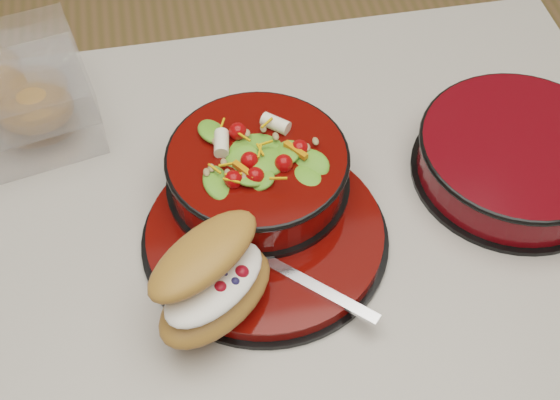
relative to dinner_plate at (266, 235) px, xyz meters
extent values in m
cube|color=#A49F96|center=(-0.16, -0.02, -0.03)|extent=(1.24, 0.74, 0.04)
cylinder|color=black|center=(0.00, 0.00, -0.01)|extent=(0.27, 0.27, 0.01)
cylinder|color=#560602|center=(0.00, 0.00, 0.00)|extent=(0.25, 0.25, 0.01)
torus|color=black|center=(0.01, -0.01, 0.01)|extent=(0.14, 0.14, 0.01)
cylinder|color=black|center=(0.00, 0.06, 0.01)|extent=(0.20, 0.20, 0.01)
cylinder|color=#560602|center=(0.00, 0.06, 0.04)|extent=(0.19, 0.19, 0.04)
torus|color=black|center=(0.00, 0.06, 0.06)|extent=(0.20, 0.20, 0.01)
ellipsoid|color=#488D27|center=(0.00, 0.06, 0.05)|extent=(0.16, 0.16, 0.06)
sphere|color=#B80807|center=(0.04, 0.06, 0.09)|extent=(0.02, 0.02, 0.02)
sphere|color=#B80807|center=(0.02, 0.10, 0.09)|extent=(0.02, 0.02, 0.02)
sphere|color=#B80807|center=(-0.02, 0.10, 0.09)|extent=(0.02, 0.02, 0.02)
sphere|color=#B80807|center=(-0.04, 0.06, 0.09)|extent=(0.02, 0.02, 0.02)
sphere|color=#B80807|center=(-0.02, 0.03, 0.09)|extent=(0.02, 0.02, 0.02)
sphere|color=#B80807|center=(0.02, 0.03, 0.09)|extent=(0.02, 0.02, 0.02)
cylinder|color=silver|center=(0.03, 0.10, 0.08)|extent=(0.03, 0.03, 0.02)
cylinder|color=silver|center=(-0.03, 0.08, 0.08)|extent=(0.03, 0.03, 0.02)
cube|color=orange|center=(-0.02, 0.04, 0.09)|extent=(0.03, 0.03, 0.01)
cube|color=orange|center=(0.04, 0.05, 0.09)|extent=(0.03, 0.02, 0.01)
ellipsoid|color=#AF7135|center=(-0.06, -0.08, 0.03)|extent=(0.15, 0.14, 0.04)
ellipsoid|color=white|center=(-0.06, -0.08, 0.05)|extent=(0.13, 0.12, 0.02)
ellipsoid|color=#AF7135|center=(-0.06, -0.07, 0.07)|extent=(0.14, 0.13, 0.03)
sphere|color=#A50B15|center=(-0.09, -0.08, 0.06)|extent=(0.01, 0.01, 0.01)
sphere|color=#A50B15|center=(-0.06, -0.09, 0.06)|extent=(0.01, 0.01, 0.01)
sphere|color=#A50B15|center=(-0.04, -0.08, 0.06)|extent=(0.01, 0.01, 0.01)
sphere|color=#A50B15|center=(-0.07, -0.07, 0.06)|extent=(0.01, 0.01, 0.01)
sphere|color=#191947|center=(-0.07, -0.08, 0.06)|extent=(0.01, 0.01, 0.01)
sphere|color=#191947|center=(-0.05, -0.08, 0.06)|extent=(0.01, 0.01, 0.01)
sphere|color=#191947|center=(-0.06, -0.09, 0.06)|extent=(0.01, 0.01, 0.01)
sphere|color=#191947|center=(-0.04, -0.09, 0.06)|extent=(0.01, 0.01, 0.01)
sphere|color=#191947|center=(-0.08, -0.09, 0.06)|extent=(0.01, 0.01, 0.01)
cube|color=silver|center=(0.04, -0.08, 0.01)|extent=(0.10, 0.10, 0.00)
cube|color=silver|center=(-0.02, -0.03, 0.01)|extent=(0.05, 0.04, 0.00)
ellipsoid|color=#AF7135|center=(-0.24, 0.22, 0.02)|extent=(0.09, 0.08, 0.05)
cylinder|color=black|center=(0.30, 0.04, -0.01)|extent=(0.23, 0.23, 0.01)
cylinder|color=#570509|center=(0.30, 0.04, 0.02)|extent=(0.22, 0.22, 0.05)
torus|color=black|center=(0.30, 0.04, 0.04)|extent=(0.23, 0.23, 0.01)
camera|label=1|loc=(-0.08, -0.49, 0.67)|focal=50.00mm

